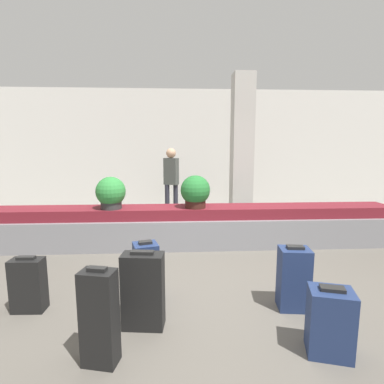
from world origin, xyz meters
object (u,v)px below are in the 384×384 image
at_px(suitcase_3, 330,322).
at_px(potted_plant_1, 111,193).
at_px(suitcase_4, 143,291).
at_px(suitcase_2, 99,318).
at_px(traveler_0, 171,177).
at_px(suitcase_1, 294,278).
at_px(pillar, 242,150).
at_px(suitcase_5, 28,285).
at_px(potted_plant_0, 195,192).
at_px(suitcase_0, 146,272).

relative_size(suitcase_3, potted_plant_1, 1.10).
bearing_deg(suitcase_4, suitcase_3, -10.33).
relative_size(suitcase_2, potted_plant_1, 1.50).
bearing_deg(traveler_0, suitcase_1, 134.49).
xyz_separation_m(pillar, suitcase_3, (-0.22, -4.36, -1.32)).
height_order(suitcase_1, traveler_0, traveler_0).
xyz_separation_m(suitcase_3, traveler_0, (-1.33, 4.86, 0.69)).
relative_size(suitcase_2, traveler_0, 0.48).
bearing_deg(suitcase_3, suitcase_5, 179.76).
height_order(suitcase_4, potted_plant_0, potted_plant_0).
height_order(suitcase_2, suitcase_3, suitcase_2).
distance_m(pillar, suitcase_4, 4.45).
distance_m(suitcase_0, suitcase_4, 0.47).
relative_size(potted_plant_1, traveler_0, 0.32).
bearing_deg(suitcase_2, suitcase_4, 71.34).
bearing_deg(suitcase_2, suitcase_5, 151.06).
relative_size(pillar, suitcase_1, 4.75).
bearing_deg(potted_plant_1, pillar, 33.66).
bearing_deg(suitcase_1, potted_plant_1, 145.31).
bearing_deg(potted_plant_0, suitcase_3, -71.47).
bearing_deg(traveler_0, suitcase_2, 111.33).
distance_m(suitcase_1, suitcase_2, 1.93).
bearing_deg(pillar, suitcase_4, -114.25).
distance_m(suitcase_2, potted_plant_1, 2.79).
height_order(suitcase_0, suitcase_2, suitcase_2).
distance_m(pillar, potted_plant_1, 3.08).
height_order(suitcase_0, suitcase_4, suitcase_4).
relative_size(suitcase_5, traveler_0, 0.36).
bearing_deg(suitcase_1, traveler_0, 114.21).
xyz_separation_m(suitcase_4, suitcase_5, (-1.20, 0.35, -0.08)).
height_order(suitcase_3, traveler_0, traveler_0).
relative_size(potted_plant_0, potted_plant_1, 1.03).
relative_size(suitcase_0, suitcase_4, 0.92).
relative_size(suitcase_3, traveler_0, 0.35).
bearing_deg(potted_plant_1, suitcase_3, -49.80).
bearing_deg(suitcase_2, suitcase_0, 86.94).
distance_m(suitcase_3, potted_plant_0, 2.92).
distance_m(potted_plant_1, traveler_0, 2.37).
bearing_deg(traveler_0, suitcase_3, 132.34).
distance_m(suitcase_1, suitcase_4, 1.53).
relative_size(suitcase_1, suitcase_2, 0.86).
bearing_deg(suitcase_0, suitcase_1, -24.11).
bearing_deg(traveler_0, pillar, -171.04).
height_order(suitcase_3, potted_plant_1, potted_plant_1).
bearing_deg(suitcase_0, suitcase_4, -103.16).
height_order(suitcase_3, potted_plant_0, potted_plant_0).
height_order(pillar, suitcase_1, pillar).
relative_size(pillar, suitcase_3, 5.56).
height_order(suitcase_1, suitcase_3, suitcase_1).
distance_m(suitcase_4, traveler_0, 4.45).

